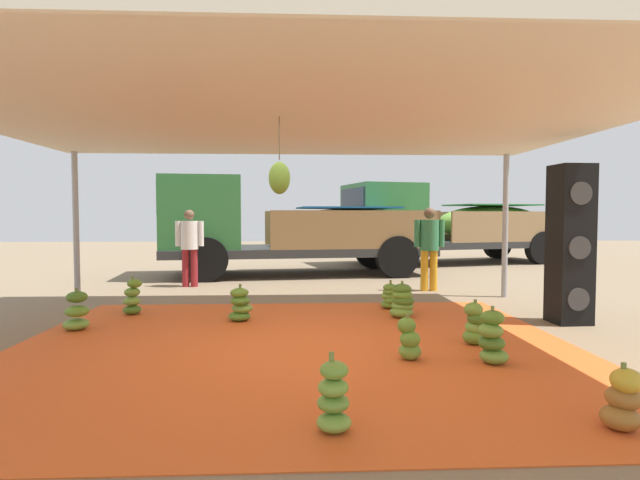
# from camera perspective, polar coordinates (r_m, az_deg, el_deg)

# --- Properties ---
(ground_plane) EXTENTS (40.00, 40.00, 0.00)m
(ground_plane) POSITION_cam_1_polar(r_m,az_deg,el_deg) (8.69, -2.86, -7.01)
(ground_plane) COLOR #7F6B51
(tarp_orange) EXTENTS (6.36, 5.51, 0.01)m
(tarp_orange) POSITION_cam_1_polar(r_m,az_deg,el_deg) (5.75, -2.96, -12.07)
(tarp_orange) COLOR #E05B23
(tarp_orange) RESTS_ON ground
(tent_canopy) EXTENTS (8.00, 7.00, 2.64)m
(tent_canopy) POSITION_cam_1_polar(r_m,az_deg,el_deg) (5.58, -3.04, 13.99)
(tent_canopy) COLOR #9EA0A5
(tent_canopy) RESTS_ON ground
(banana_bunch_0) EXTENTS (0.44, 0.44, 0.55)m
(banana_bunch_0) POSITION_cam_1_polar(r_m,az_deg,el_deg) (7.19, -26.01, -7.44)
(banana_bunch_0) COLOR #75A83D
(banana_bunch_0) RESTS_ON tarp_orange
(banana_bunch_1) EXTENTS (0.42, 0.41, 0.52)m
(banana_bunch_1) POSITION_cam_1_polar(r_m,az_deg,el_deg) (7.12, -9.08, -7.40)
(banana_bunch_1) COLOR #518428
(banana_bunch_1) RESTS_ON tarp_orange
(banana_bunch_2) EXTENTS (0.41, 0.41, 0.53)m
(banana_bunch_2) POSITION_cam_1_polar(r_m,az_deg,el_deg) (7.37, 9.37, -6.95)
(banana_bunch_2) COLOR #6B9E38
(banana_bunch_2) RESTS_ON tarp_orange
(banana_bunch_3) EXTENTS (0.34, 0.34, 0.58)m
(banana_bunch_3) POSITION_cam_1_polar(r_m,az_deg,el_deg) (7.99, -20.60, -6.20)
(banana_bunch_3) COLOR #477523
(banana_bunch_3) RESTS_ON tarp_orange
(banana_bunch_4) EXTENTS (0.39, 0.40, 0.45)m
(banana_bunch_4) POSITION_cam_1_polar(r_m,az_deg,el_deg) (8.04, 7.97, -6.43)
(banana_bunch_4) COLOR #60932D
(banana_bunch_4) RESTS_ON tarp_orange
(banana_bunch_5) EXTENTS (0.37, 0.37, 0.52)m
(banana_bunch_5) POSITION_cam_1_polar(r_m,az_deg,el_deg) (6.06, 17.28, -9.20)
(banana_bunch_5) COLOR #60932D
(banana_bunch_5) RESTS_ON tarp_orange
(banana_bunch_6) EXTENTS (0.32, 0.30, 0.47)m
(banana_bunch_6) POSITION_cam_1_polar(r_m,az_deg,el_deg) (5.28, 10.12, -11.18)
(banana_bunch_6) COLOR #6B9E38
(banana_bunch_6) RESTS_ON tarp_orange
(banana_bunch_7) EXTENTS (0.37, 0.36, 0.46)m
(banana_bunch_7) POSITION_cam_1_polar(r_m,az_deg,el_deg) (4.17, 31.28, -15.40)
(banana_bunch_7) COLOR #996628
(banana_bunch_7) RESTS_ON tarp_orange
(banana_bunch_8) EXTENTS (0.33, 0.35, 0.54)m
(banana_bunch_8) POSITION_cam_1_polar(r_m,az_deg,el_deg) (3.58, 1.56, -17.60)
(banana_bunch_8) COLOR #75A83D
(banana_bunch_8) RESTS_ON tarp_orange
(banana_bunch_9) EXTENTS (0.33, 0.33, 0.58)m
(banana_bunch_9) POSITION_cam_1_polar(r_m,az_deg,el_deg) (5.35, 19.05, -10.61)
(banana_bunch_9) COLOR #6B9E38
(banana_bunch_9) RESTS_ON tarp_orange
(cargo_truck_main) EXTENTS (6.74, 3.05, 2.40)m
(cargo_truck_main) POSITION_cam_1_polar(r_m,az_deg,el_deg) (12.48, -3.92, 1.43)
(cargo_truck_main) COLOR #2D2D2D
(cargo_truck_main) RESTS_ON ground
(cargo_truck_far) EXTENTS (7.17, 3.91, 2.40)m
(cargo_truck_far) POSITION_cam_1_polar(r_m,az_deg,el_deg) (15.93, 14.37, 1.75)
(cargo_truck_far) COLOR #2D2D2D
(cargo_truck_far) RESTS_ON ground
(worker_0) EXTENTS (0.60, 0.37, 1.64)m
(worker_0) POSITION_cam_1_polar(r_m,az_deg,el_deg) (10.02, 12.35, -0.26)
(worker_0) COLOR orange
(worker_0) RESTS_ON ground
(worker_1) EXTENTS (0.59, 0.36, 1.60)m
(worker_1) POSITION_cam_1_polar(r_m,az_deg,el_deg) (10.70, -14.66, -0.21)
(worker_1) COLOR maroon
(worker_1) RESTS_ON ground
(speaker_stack) EXTENTS (0.50, 0.49, 2.17)m
(speaker_stack) POSITION_cam_1_polar(r_m,az_deg,el_deg) (7.65, 26.64, -0.45)
(speaker_stack) COLOR black
(speaker_stack) RESTS_ON ground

